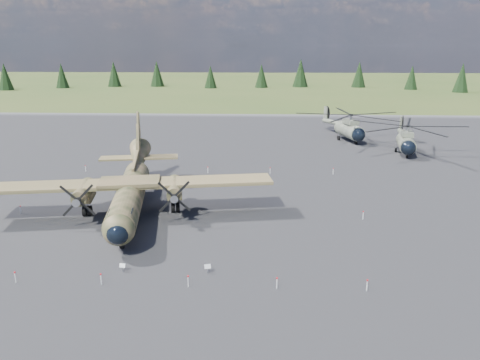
{
  "coord_description": "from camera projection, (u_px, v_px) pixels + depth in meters",
  "views": [
    {
      "loc": [
        6.84,
        -41.83,
        15.79
      ],
      "look_at": [
        4.79,
        2.0,
        3.15
      ],
      "focal_mm": 35.0,
      "sensor_mm": 36.0,
      "label": 1
    }
  ],
  "objects": [
    {
      "name": "transport_plane",
      "position": [
        131.0,
        187.0,
        45.31
      ],
      "size": [
        27.24,
        24.52,
        8.97
      ],
      "rotation": [
        0.0,
        0.0,
        0.17
      ],
      "color": "#2E361D",
      "rests_on": "ground"
    },
    {
      "name": "treeline",
      "position": [
        317.0,
        153.0,
        50.38
      ],
      "size": [
        306.93,
        303.12,
        10.98
      ],
      "color": "black",
      "rests_on": "ground"
    },
    {
      "name": "ground",
      "position": [
        189.0,
        217.0,
        44.83
      ],
      "size": [
        500.0,
        500.0,
        0.0
      ],
      "primitive_type": "plane",
      "color": "#4B5324",
      "rests_on": "ground"
    },
    {
      "name": "helicopter_near",
      "position": [
        349.0,
        122.0,
        79.38
      ],
      "size": [
        22.54,
        23.58,
        4.71
      ],
      "rotation": [
        0.0,
        0.0,
        0.25
      ],
      "color": "gray",
      "rests_on": "ground"
    },
    {
      "name": "info_placard_left",
      "position": [
        123.0,
        266.0,
        33.76
      ],
      "size": [
        0.44,
        0.21,
        0.67
      ],
      "rotation": [
        0.0,
        0.0,
        -0.09
      ],
      "color": "gray",
      "rests_on": "ground"
    },
    {
      "name": "apron",
      "position": [
        202.0,
        187.0,
        54.43
      ],
      "size": [
        120.0,
        120.0,
        0.04
      ],
      "primitive_type": "cube",
      "color": "#545458",
      "rests_on": "ground"
    },
    {
      "name": "helicopter_mid",
      "position": [
        407.0,
        133.0,
        69.84
      ],
      "size": [
        20.46,
        21.9,
        4.45
      ],
      "rotation": [
        0.0,
        0.0,
        -0.19
      ],
      "color": "gray",
      "rests_on": "ground"
    },
    {
      "name": "barrier_fence",
      "position": [
        184.0,
        212.0,
        44.64
      ],
      "size": [
        33.12,
        29.62,
        0.85
      ],
      "color": "white",
      "rests_on": "ground"
    },
    {
      "name": "info_placard_right",
      "position": [
        208.0,
        267.0,
        33.54
      ],
      "size": [
        0.49,
        0.32,
        0.71
      ],
      "rotation": [
        0.0,
        0.0,
        0.31
      ],
      "color": "gray",
      "rests_on": "ground"
    }
  ]
}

